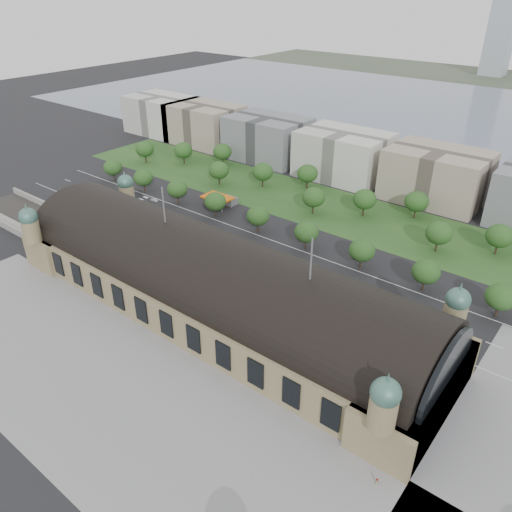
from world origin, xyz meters
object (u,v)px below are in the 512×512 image
Objects in this scene: petrol_station at (224,199)px; parked_car_0 at (122,219)px; parked_car_6 at (178,248)px; parked_car_2 at (176,242)px; parked_car_5 at (166,239)px; traffic_car_2 at (143,220)px; bus_east at (351,303)px; traffic_car_3 at (207,226)px; parked_car_3 at (191,253)px; parked_car_1 at (121,220)px; traffic_car_6 at (442,337)px; traffic_car_0 at (80,188)px; bus_west at (237,255)px; bus_mid at (293,275)px; pedestrian_0 at (377,482)px; traffic_car_1 at (154,200)px; traffic_car_4 at (322,286)px; parked_car_4 at (171,243)px.

parked_car_0 is at bearing -120.44° from petrol_station.
parked_car_6 is (38.96, -3.70, 0.01)m from parked_car_0.
parked_car_0 reaches higher than parked_car_2.
parked_car_5 is 10.35m from parked_car_6.
traffic_car_2 is 103.38m from bus_east.
petrol_station reaches higher than parked_car_0.
traffic_car_3 is 1.13× the size of parked_car_0.
parked_car_1 is at bearing -119.60° from parked_car_3.
traffic_car_6 is (132.73, 1.70, 0.02)m from traffic_car_2.
petrol_station is 47.12m from parked_car_0.
petrol_station reaches higher than traffic_car_0.
traffic_car_0 is 1.05× the size of parked_car_0.
traffic_car_2 is 54.04m from bus_west.
bus_east is at bearing -92.46° from bus_mid.
bus_east reaches higher than parked_car_1.
pedestrian_0 is at bearing 39.14° from parked_car_2.
traffic_car_6 is 106.49m from parked_car_2.
pedestrian_0 is at bearing -118.93° from traffic_car_1.
pedestrian_0 reaches higher than traffic_car_1.
traffic_car_3 is at bearing -177.81° from parked_car_3.
bus_west is at bearing 93.19° from parked_car_3.
bus_west is (27.80, -12.85, 0.99)m from traffic_car_3.
parked_car_3 is (45.68, -2.85, 0.08)m from parked_car_1.
bus_mid reaches higher than traffic_car_4.
traffic_car_3 is (10.32, -22.44, -2.23)m from petrol_station.
traffic_car_3 is 2.75× the size of pedestrian_0.
parked_car_2 is at bearing 86.28° from traffic_car_0.
parked_car_4 is (25.58, -7.16, 0.03)m from traffic_car_2.
parked_car_2 is 1.00× the size of parked_car_5.
parked_car_5 is at bearing -132.11° from parked_car_4.
petrol_station is 24.80m from traffic_car_3.
traffic_car_6 is 1.00× the size of parked_car_1.
parked_car_0 is at bearing -79.55° from traffic_car_4.
traffic_car_0 is 81.06m from parked_car_2.
pedestrian_0 is (147.37, -49.11, 0.15)m from parked_car_1.
traffic_car_0 is 1.01× the size of parked_car_4.
bus_mid is (-10.86, -1.55, 0.80)m from traffic_car_4.
traffic_car_1 is (40.64, 13.14, -0.14)m from traffic_car_0.
traffic_car_0 reaches higher than traffic_car_6.
parked_car_5 is 0.96× the size of parked_car_6.
traffic_car_1 is 147.01m from traffic_car_6.
petrol_station is 2.97× the size of traffic_car_4.
parked_car_6 is at bearing -71.16° from petrol_station.
petrol_station reaches higher than parked_car_3.
parked_car_0 is at bearing 81.22° from traffic_car_0.
bus_east is at bearing 62.92° from parked_car_6.
pedestrian_0 is (113.19, -49.75, 0.20)m from parked_car_2.
traffic_car_3 is at bearing 65.78° from bus_west.
bus_mid reaches higher than traffic_car_0.
bus_mid is (86.64, 7.54, 0.85)m from parked_car_1.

